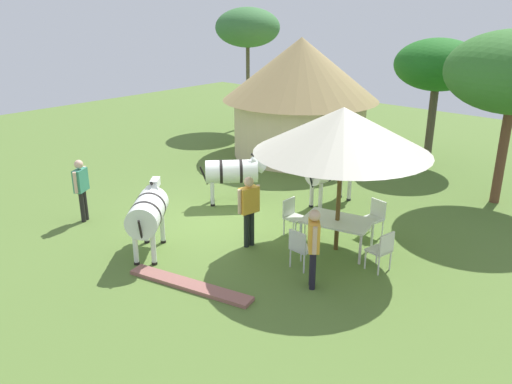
{
  "coord_description": "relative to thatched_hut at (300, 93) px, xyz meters",
  "views": [
    {
      "loc": [
        9.11,
        -8.72,
        5.38
      ],
      "look_at": [
        1.15,
        0.21,
        1.0
      ],
      "focal_mm": 36.28,
      "sensor_mm": 36.0,
      "label": 1
    }
  ],
  "objects": [
    {
      "name": "shade_umbrella",
      "position": [
        5.53,
        -5.84,
        0.52
      ],
      "size": [
        3.86,
        3.86,
        3.32
      ],
      "color": "#553C1A",
      "rests_on": "ground_plane"
    },
    {
      "name": "patio_chair_near_lawn",
      "position": [
        6.81,
        -6.07,
        -1.78
      ],
      "size": [
        0.49,
        0.51,
        0.9
      ],
      "rotation": [
        0.0,
        0.0,
        1.39
      ],
      "color": "silver",
      "rests_on": "ground_plane"
    },
    {
      "name": "patio_chair_west_end",
      "position": [
        5.46,
        -7.14,
        -1.78
      ],
      "size": [
        0.46,
        0.44,
        0.9
      ],
      "rotation": [
        0.0,
        0.0,
        -0.05
      ],
      "color": "silver",
      "rests_on": "ground_plane"
    },
    {
      "name": "zebra_nearest_camera",
      "position": [
        1.7,
        -5.28,
        -1.37
      ],
      "size": [
        1.64,
        1.69,
        1.47
      ],
      "rotation": [
        0.0,
        0.0,
        5.52
      ],
      "color": "silver",
      "rests_on": "ground_plane"
    },
    {
      "name": "ground_plane",
      "position": [
        2.23,
        -6.43,
        -2.3
      ],
      "size": [
        36.0,
        36.0,
        0.0
      ],
      "primitive_type": "plane",
      "color": "#557331"
    },
    {
      "name": "brick_patio_kerb",
      "position": [
        4.27,
        -9.23,
        -2.26
      ],
      "size": [
        2.81,
        0.99,
        0.08
      ],
      "primitive_type": "cube",
      "rotation": [
        0.0,
        0.0,
        0.23
      ],
      "color": "#945C53",
      "rests_on": "ground_plane"
    },
    {
      "name": "acacia_tree_right_background",
      "position": [
        -4.61,
        2.2,
        2.06
      ],
      "size": [
        2.82,
        2.82,
        5.23
      ],
      "color": "#4E4A33",
      "rests_on": "ground_plane"
    },
    {
      "name": "patio_dining_table",
      "position": [
        5.53,
        -5.84,
        -1.63
      ],
      "size": [
        1.72,
        1.31,
        0.74
      ],
      "rotation": [
        0.0,
        0.0,
        0.22
      ],
      "color": "silver",
      "rests_on": "ground_plane"
    },
    {
      "name": "acacia_tree_behind_hut",
      "position": [
        4.01,
        2.36,
        1.09
      ],
      "size": [
        2.93,
        2.93,
        4.29
      ],
      "color": "#483F31",
      "rests_on": "ground_plane"
    },
    {
      "name": "guest_behind_table",
      "position": [
        3.9,
        -7.04,
        -1.27
      ],
      "size": [
        0.3,
        0.6,
        1.71
      ],
      "rotation": [
        0.0,
        0.0,
        1.38
      ],
      "color": "black",
      "rests_on": "ground_plane"
    },
    {
      "name": "patio_chair_near_hut",
      "position": [
        4.23,
        -5.84,
        -1.78
      ],
      "size": [
        0.42,
        0.44,
        0.9
      ],
      "rotation": [
        0.0,
        0.0,
        -1.57
      ],
      "color": "silver",
      "rests_on": "ground_plane"
    },
    {
      "name": "patio_chair_east_end",
      "position": [
        5.78,
        -4.56,
        -1.78
      ],
      "size": [
        0.51,
        0.5,
        0.9
      ],
      "rotation": [
        0.0,
        0.0,
        -3.34
      ],
      "color": "white",
      "rests_on": "ground_plane"
    },
    {
      "name": "guest_beside_umbrella",
      "position": [
        6.11,
        -7.59,
        -1.29
      ],
      "size": [
        0.45,
        0.48,
        1.67
      ],
      "rotation": [
        0.0,
        0.0,
        2.26
      ],
      "color": "black",
      "rests_on": "ground_plane"
    },
    {
      "name": "standing_watcher",
      "position": [
        -0.34,
        -8.8,
        -1.31
      ],
      "size": [
        0.4,
        0.53,
        1.66
      ],
      "rotation": [
        0.0,
        0.0,
        -1.04
      ],
      "color": "black",
      "rests_on": "ground_plane"
    },
    {
      "name": "thatched_hut",
      "position": [
        0.0,
        0.0,
        0.0
      ],
      "size": [
        5.66,
        5.66,
        4.27
      ],
      "rotation": [
        0.0,
        0.0,
        0.24
      ],
      "color": "beige",
      "rests_on": "ground_plane"
    },
    {
      "name": "zebra_toward_hut",
      "position": [
        2.43,
        -8.78,
        -1.31
      ],
      "size": [
        1.6,
        1.74,
        1.53
      ],
      "rotation": [
        0.0,
        0.0,
        0.72
      ],
      "color": "silver",
      "rests_on": "ground_plane"
    },
    {
      "name": "zebra_by_umbrella",
      "position": [
        3.8,
        -3.43,
        -1.3
      ],
      "size": [
        0.84,
        2.26,
        1.55
      ],
      "rotation": [
        0.0,
        0.0,
        6.14
      ],
      "color": "silver",
      "rests_on": "ground_plane"
    }
  ]
}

